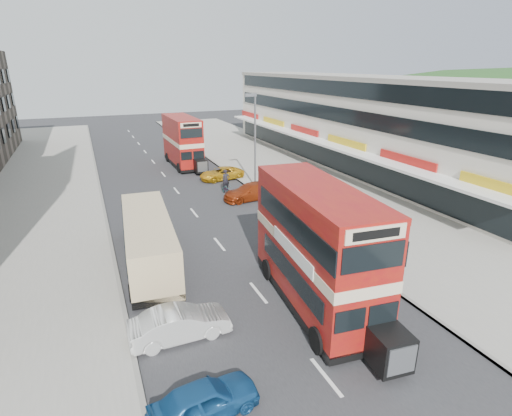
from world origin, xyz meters
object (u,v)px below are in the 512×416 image
bus_main (317,247)px  car_right_a (251,191)px  car_left_front (180,324)px  cyclist (226,185)px  bus_second (183,141)px  car_right_b (222,174)px  coach (149,239)px  pedestrian_near (294,187)px  car_left_near (205,400)px  street_lamp (254,134)px

bus_main → car_right_a: bus_main is taller
car_left_front → cyclist: 18.95m
bus_second → car_right_b: bus_second is taller
bus_main → bus_second: bus_main is taller
coach → cyclist: size_ratio=4.49×
car_right_a → pedestrian_near: 3.57m
bus_second → car_left_near: (-7.15, -32.79, -2.05)m
bus_main → coach: bearing=-42.1°
car_left_near → pedestrian_near: size_ratio=2.21×
bus_main → car_left_near: size_ratio=2.85×
bus_main → cyclist: 17.38m
street_lamp → car_left_near: 24.81m
bus_second → street_lamp: bearing=108.0°
car_left_front → car_right_a: bearing=-32.0°
car_left_front → pedestrian_near: size_ratio=2.52×
street_lamp → bus_main: street_lamp is taller
pedestrian_near → cyclist: 5.74m
car_right_b → cyclist: bearing=-20.7°
coach → car_left_front: size_ratio=2.40×
pedestrian_near → cyclist: bearing=-55.6°
bus_main → pedestrian_near: bearing=-108.9°
bus_second → pedestrian_near: bearing=110.5°
coach → car_right_a: (9.34, 8.14, -0.80)m
bus_main → car_left_front: bearing=6.4°
car_right_a → cyclist: (-1.41, 2.11, 0.09)m
pedestrian_near → cyclist: (-4.83, 3.10, -0.18)m
car_left_near → bus_main: bearing=-64.8°
bus_main → car_left_front: size_ratio=2.50×
bus_main → car_right_b: 21.96m
bus_second → car_right_a: size_ratio=1.98×
cyclist → coach: bearing=-131.5°
street_lamp → car_right_a: size_ratio=1.76×
coach → car_left_front: 7.04m
street_lamp → car_left_front: bearing=-121.0°
car_right_b → bus_second: bearing=-171.3°
street_lamp → pedestrian_near: 5.70m
car_right_b → coach: bearing=-38.5°
street_lamp → coach: bearing=-134.8°
street_lamp → pedestrian_near: street_lamp is taller
street_lamp → car_right_b: bearing=114.4°
car_left_near → car_right_b: bearing=-27.1°
car_right_a → cyclist: 2.54m
cyclist → bus_second: bearing=90.6°
coach → bus_main: bearing=-43.6°
coach → pedestrian_near: (12.76, 7.15, -0.53)m
street_lamp → bus_main: bearing=-104.2°
coach → car_right_a: size_ratio=2.06×
pedestrian_near → coach: bearing=6.4°
coach → cyclist: bearing=56.5°
street_lamp → car_right_a: street_lamp is taller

